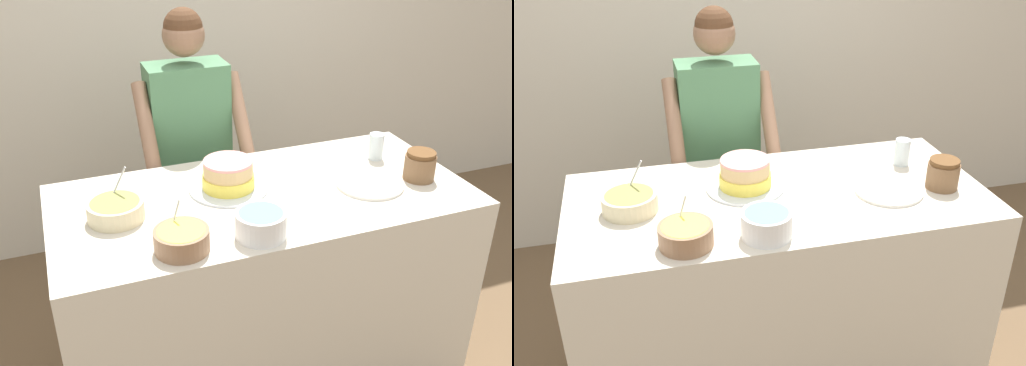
% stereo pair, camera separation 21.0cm
% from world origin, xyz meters
% --- Properties ---
extents(wall_back, '(10.00, 0.05, 2.60)m').
position_xyz_m(wall_back, '(0.00, 1.83, 1.30)').
color(wall_back, beige).
rests_on(wall_back, ground_plane).
extents(counter, '(1.60, 0.76, 0.95)m').
position_xyz_m(counter, '(0.00, 0.38, 0.48)').
color(counter, beige).
rests_on(counter, ground_plane).
extents(person_baker, '(0.49, 0.43, 1.55)m').
position_xyz_m(person_baker, '(-0.12, 1.02, 0.94)').
color(person_baker, '#2D2D38').
rests_on(person_baker, ground_plane).
extents(cake, '(0.31, 0.31, 0.12)m').
position_xyz_m(cake, '(-0.11, 0.46, 1.01)').
color(cake, silver).
rests_on(cake, counter).
extents(frosting_bowl_blue, '(0.17, 0.17, 0.09)m').
position_xyz_m(frosting_bowl_blue, '(-0.12, 0.11, 1.00)').
color(frosting_bowl_blue, white).
rests_on(frosting_bowl_blue, counter).
extents(frosting_bowl_olive, '(0.20, 0.20, 0.17)m').
position_xyz_m(frosting_bowl_olive, '(-0.55, 0.39, 0.99)').
color(frosting_bowl_olive, beige).
rests_on(frosting_bowl_olive, counter).
extents(frosting_bowl_yellow, '(0.18, 0.18, 0.15)m').
position_xyz_m(frosting_bowl_yellow, '(-0.38, 0.12, 0.99)').
color(frosting_bowl_yellow, '#936B4C').
rests_on(frosting_bowl_yellow, counter).
extents(drinking_glass, '(0.06, 0.06, 0.11)m').
position_xyz_m(drinking_glass, '(0.57, 0.51, 1.01)').
color(drinking_glass, silver).
rests_on(drinking_glass, counter).
extents(ceramic_plate, '(0.27, 0.27, 0.01)m').
position_xyz_m(ceramic_plate, '(0.42, 0.30, 0.96)').
color(ceramic_plate, white).
rests_on(ceramic_plate, counter).
extents(stoneware_jar, '(0.12, 0.12, 0.12)m').
position_xyz_m(stoneware_jar, '(0.63, 0.28, 1.01)').
color(stoneware_jar, brown).
rests_on(stoneware_jar, counter).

